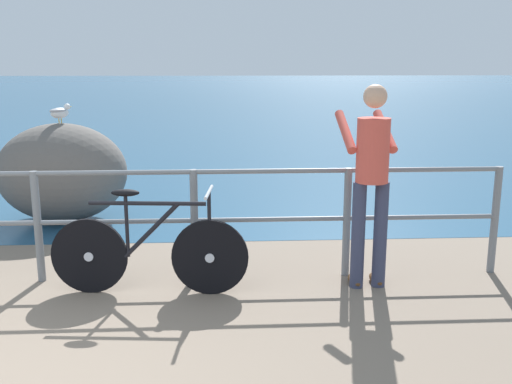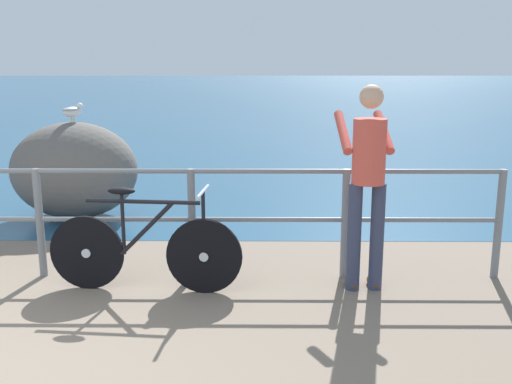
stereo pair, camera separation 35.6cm
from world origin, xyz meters
name	(u,v)px [view 2 (the right image)]	position (x,y,z in m)	size (l,w,h in m)	color
ground_plane	(209,115)	(0.00, 20.00, -0.05)	(120.00, 120.00, 0.10)	#756656
sea_surface	(238,86)	(0.00, 48.22, 0.00)	(120.00, 90.00, 0.01)	navy
promenade_railing	(39,210)	(0.00, 2.13, 0.64)	(8.49, 0.07, 1.02)	slate
bicycle	(145,248)	(1.04, 1.77, 0.39)	(1.70, 0.48, 0.92)	black
person_at_railing	(367,178)	(2.94, 1.85, 0.99)	(0.47, 0.65, 1.78)	#333851
breakwater_boulder_main	(74,170)	(-0.34, 4.25, 0.62)	(1.60, 1.24, 1.23)	#605B56
seagull	(72,111)	(-0.32, 4.26, 1.37)	(0.25, 0.31, 0.23)	gold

